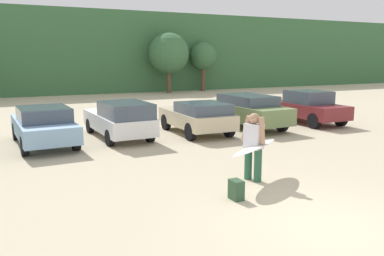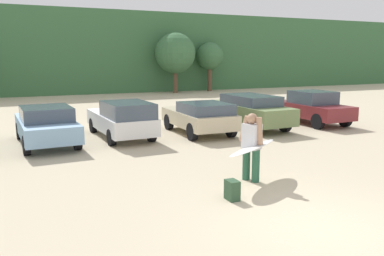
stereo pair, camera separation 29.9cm
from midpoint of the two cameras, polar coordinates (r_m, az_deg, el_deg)
ground_plane at (r=8.10m, az=17.96°, el=-13.31°), size 120.00×120.00×0.00m
hillside_ridge at (r=41.30m, az=-18.79°, el=10.11°), size 108.00×12.00×7.21m
tree_center_right at (r=36.14m, az=-3.57°, el=10.53°), size 3.59×3.59×5.31m
tree_center at (r=38.27m, az=1.37°, el=10.10°), size 2.55×2.55×4.55m
parked_car_sky_blue at (r=15.43m, az=-20.85°, el=0.39°), size 2.00×4.55×1.41m
parked_car_white at (r=15.92m, az=-10.71°, el=1.27°), size 1.87×4.46×1.49m
parked_car_champagne at (r=16.60m, az=0.28°, el=1.67°), size 1.97×3.97×1.34m
parked_car_olive_green at (r=18.23m, az=7.18°, el=2.59°), size 1.96×4.82×1.49m
parked_car_maroon at (r=20.07m, az=15.76°, el=2.93°), size 1.84×4.01×1.56m
person_adult at (r=10.33m, az=7.92°, el=-2.10°), size 0.45×0.73×1.76m
surfboard_white at (r=10.26m, az=8.10°, el=-2.70°), size 2.28×1.80×0.24m
backpack_dropped at (r=9.10m, az=5.35°, el=-8.73°), size 0.24×0.34×0.45m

